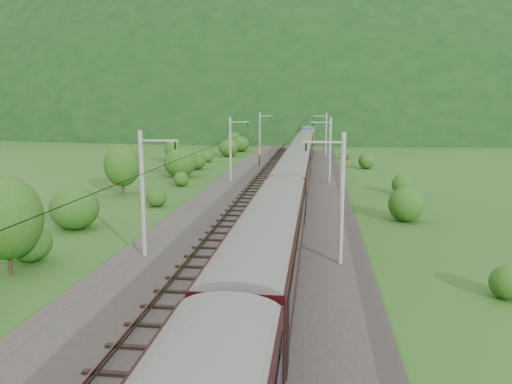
# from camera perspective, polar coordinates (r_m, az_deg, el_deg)

# --- Properties ---
(ground) EXTENTS (600.00, 600.00, 0.00)m
(ground) POSITION_cam_1_polar(r_m,az_deg,el_deg) (31.71, -1.82, -8.19)
(ground) COLOR #244B17
(ground) RESTS_ON ground
(railbed) EXTENTS (14.00, 220.00, 0.30)m
(railbed) POSITION_cam_1_polar(r_m,az_deg,el_deg) (41.20, 0.32, -3.67)
(railbed) COLOR #38332D
(railbed) RESTS_ON ground
(track_left) EXTENTS (2.40, 220.00, 0.27)m
(track_left) POSITION_cam_1_polar(r_m,az_deg,el_deg) (41.49, -2.98, -3.27)
(track_left) COLOR brown
(track_left) RESTS_ON railbed
(track_right) EXTENTS (2.40, 220.00, 0.27)m
(track_right) POSITION_cam_1_polar(r_m,az_deg,el_deg) (40.95, 3.66, -3.46)
(track_right) COLOR brown
(track_right) RESTS_ON railbed
(catenary_left) EXTENTS (2.54, 192.28, 8.00)m
(catenary_left) POSITION_cam_1_polar(r_m,az_deg,el_deg) (62.92, -2.88, 5.09)
(catenary_left) COLOR gray
(catenary_left) RESTS_ON railbed
(catenary_right) EXTENTS (2.54, 192.28, 8.00)m
(catenary_right) POSITION_cam_1_polar(r_m,az_deg,el_deg) (62.01, 8.38, 4.93)
(catenary_right) COLOR gray
(catenary_right) RESTS_ON railbed
(overhead_wires) EXTENTS (4.83, 198.00, 0.03)m
(overhead_wires) POSITION_cam_1_polar(r_m,az_deg,el_deg) (40.13, 0.33, 6.02)
(overhead_wires) COLOR black
(overhead_wires) RESTS_ON ground
(mountain_main) EXTENTS (504.00, 360.00, 244.00)m
(mountain_main) POSITION_cam_1_polar(r_m,az_deg,el_deg) (289.96, 6.18, 8.04)
(mountain_main) COLOR black
(mountain_main) RESTS_ON ground
(mountain_ridge) EXTENTS (336.00, 280.00, 132.00)m
(mountain_ridge) POSITION_cam_1_polar(r_m,az_deg,el_deg) (352.68, -13.80, 8.16)
(mountain_ridge) COLOR black
(mountain_ridge) RESTS_ON ground
(train) EXTENTS (3.02, 166.77, 5.26)m
(train) POSITION_cam_1_polar(r_m,az_deg,el_deg) (47.55, 4.23, 2.35)
(train) COLOR black
(train) RESTS_ON ground
(hazard_post_near) EXTENTS (0.16, 0.16, 1.49)m
(hazard_post_near) POSITION_cam_1_polar(r_m,az_deg,el_deg) (58.66, 2.08, 1.34)
(hazard_post_near) COLOR red
(hazard_post_near) RESTS_ON railbed
(hazard_post_far) EXTENTS (0.14, 0.14, 1.30)m
(hazard_post_far) POSITION_cam_1_polar(r_m,az_deg,el_deg) (66.10, 2.91, 2.24)
(hazard_post_far) COLOR red
(hazard_post_far) RESTS_ON railbed
(signal) EXTENTS (0.22, 0.22, 1.98)m
(signal) POSITION_cam_1_polar(r_m,az_deg,el_deg) (78.49, 0.41, 3.87)
(signal) COLOR black
(signal) RESTS_ON railbed
(vegetation_left) EXTENTS (11.78, 149.18, 5.87)m
(vegetation_left) POSITION_cam_1_polar(r_m,az_deg,el_deg) (53.02, -13.30, 1.30)
(vegetation_left) COLOR #1F4813
(vegetation_left) RESTS_ON ground
(vegetation_right) EXTENTS (6.80, 102.42, 2.89)m
(vegetation_right) POSITION_cam_1_polar(r_m,az_deg,el_deg) (35.06, 20.69, -4.98)
(vegetation_right) COLOR #1F4813
(vegetation_right) RESTS_ON ground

